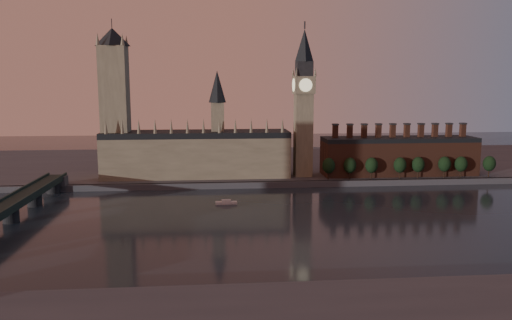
{
  "coord_description": "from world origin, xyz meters",
  "views": [
    {
      "loc": [
        -53.68,
        -235.45,
        68.77
      ],
      "look_at": [
        -28.2,
        55.0,
        24.23
      ],
      "focal_mm": 35.0,
      "sensor_mm": 36.0,
      "label": 1
    }
  ],
  "objects": [
    {
      "name": "north_bank",
      "position": [
        0.0,
        178.04,
        2.0
      ],
      "size": [
        900.0,
        182.0,
        4.0
      ],
      "color": "#46464B",
      "rests_on": "ground"
    },
    {
      "name": "embankment_tree_6",
      "position": [
        118.82,
        93.73,
        13.47
      ],
      "size": [
        8.6,
        8.6,
        14.88
      ],
      "color": "black",
      "rests_on": "north_bank"
    },
    {
      "name": "embankment_tree_3",
      "position": [
        74.88,
        93.52,
        13.47
      ],
      "size": [
        8.6,
        8.6,
        14.88
      ],
      "color": "black",
      "rests_on": "north_bank"
    },
    {
      "name": "embankment_tree_2",
      "position": [
        55.1,
        94.41,
        13.47
      ],
      "size": [
        8.6,
        8.6,
        14.88
      ],
      "color": "black",
      "rests_on": "north_bank"
    },
    {
      "name": "embankment_tree_4",
      "position": [
        88.27,
        94.46,
        13.47
      ],
      "size": [
        8.6,
        8.6,
        14.88
      ],
      "color": "black",
      "rests_on": "north_bank"
    },
    {
      "name": "big_ben",
      "position": [
        10.0,
        110.0,
        56.83
      ],
      "size": [
        15.0,
        15.0,
        107.0
      ],
      "color": "gray",
      "rests_on": "north_bank"
    },
    {
      "name": "palace_of_westminster",
      "position": [
        -64.41,
        114.91,
        21.63
      ],
      "size": [
        130.0,
        30.3,
        74.0
      ],
      "color": "gray",
      "rests_on": "north_bank"
    },
    {
      "name": "chimney_block",
      "position": [
        80.0,
        110.0,
        17.82
      ],
      "size": [
        110.0,
        25.0,
        37.0
      ],
      "color": "brown",
      "rests_on": "north_bank"
    },
    {
      "name": "embankment_tree_7",
      "position": [
        139.75,
        94.17,
        13.47
      ],
      "size": [
        8.6,
        8.6,
        14.88
      ],
      "color": "black",
      "rests_on": "north_bank"
    },
    {
      "name": "embankment_tree_5",
      "position": [
        107.41,
        94.85,
        13.47
      ],
      "size": [
        8.6,
        8.6,
        14.88
      ],
      "color": "black",
      "rests_on": "north_bank"
    },
    {
      "name": "ground",
      "position": [
        0.0,
        0.0,
        0.0
      ],
      "size": [
        900.0,
        900.0,
        0.0
      ],
      "primitive_type": "plane",
      "color": "black",
      "rests_on": "ground"
    },
    {
      "name": "river_boat",
      "position": [
        -46.27,
        46.38,
        0.95
      ],
      "size": [
        12.41,
        3.59,
        2.48
      ],
      "rotation": [
        0.0,
        0.0,
        0.0
      ],
      "color": "beige",
      "rests_on": "ground"
    },
    {
      "name": "victoria_tower",
      "position": [
        -120.0,
        115.0,
        59.09
      ],
      "size": [
        24.0,
        24.0,
        108.0
      ],
      "color": "gray",
      "rests_on": "north_bank"
    },
    {
      "name": "embankment_tree_0",
      "position": [
        25.23,
        95.07,
        13.47
      ],
      "size": [
        8.6,
        8.6,
        14.88
      ],
      "color": "black",
      "rests_on": "north_bank"
    },
    {
      "name": "embankment_tree_1",
      "position": [
        40.17,
        95.42,
        13.47
      ],
      "size": [
        8.6,
        8.6,
        14.88
      ],
      "color": "black",
      "rests_on": "north_bank"
    }
  ]
}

